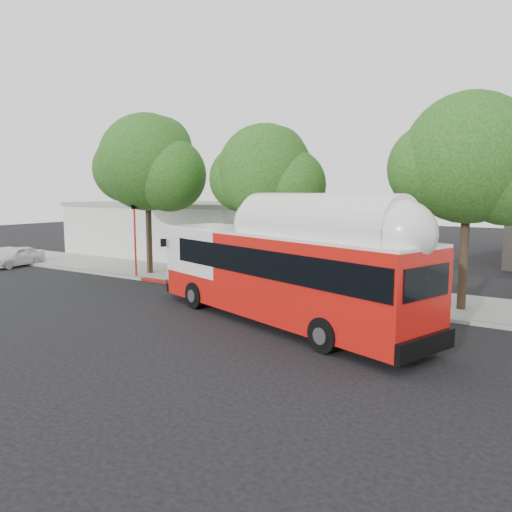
% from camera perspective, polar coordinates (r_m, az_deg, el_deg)
% --- Properties ---
extents(ground, '(120.00, 120.00, 0.00)m').
position_cam_1_polar(ground, '(21.54, -5.23, -6.40)').
color(ground, black).
rests_on(ground, ground).
extents(sidewalk, '(60.00, 5.00, 0.15)m').
position_cam_1_polar(sidewalk, '(26.81, 3.37, -3.45)').
color(sidewalk, gray).
rests_on(sidewalk, ground).
extents(curb_strip, '(60.00, 0.30, 0.15)m').
position_cam_1_polar(curb_strip, '(24.63, 0.38, -4.42)').
color(curb_strip, gray).
rests_on(curb_strip, ground).
extents(red_curb_segment, '(10.00, 0.32, 0.16)m').
position_cam_1_polar(red_curb_segment, '(26.32, -5.15, -3.66)').
color(red_curb_segment, maroon).
rests_on(red_curb_segment, ground).
extents(street_tree_left, '(6.67, 5.80, 9.74)m').
position_cam_1_polar(street_tree_left, '(30.76, -11.63, 10.03)').
color(street_tree_left, '#2D2116').
rests_on(street_tree_left, ground).
extents(street_tree_mid, '(5.75, 5.00, 8.62)m').
position_cam_1_polar(street_tree_mid, '(26.26, 1.84, 9.12)').
color(street_tree_mid, '#2D2116').
rests_on(street_tree_mid, ground).
extents(street_tree_right, '(6.21, 5.40, 9.18)m').
position_cam_1_polar(street_tree_right, '(22.60, 24.27, 9.63)').
color(street_tree_right, '#2D2116').
rests_on(street_tree_right, ground).
extents(low_commercial_bldg, '(16.20, 10.20, 4.25)m').
position_cam_1_polar(low_commercial_bldg, '(40.75, -8.67, 3.17)').
color(low_commercial_bldg, silver).
rests_on(low_commercial_bldg, ground).
extents(transit_bus, '(13.79, 6.70, 4.07)m').
position_cam_1_polar(transit_bus, '(19.27, 2.90, -2.24)').
color(transit_bus, red).
rests_on(transit_bus, ground).
extents(parked_car, '(4.24, 2.34, 1.37)m').
position_cam_1_polar(parked_car, '(37.89, -25.71, -0.04)').
color(parked_car, silver).
rests_on(parked_car, ground).
extents(signal_pole, '(0.12, 0.41, 4.34)m').
position_cam_1_polar(signal_pole, '(30.10, -13.65, 1.69)').
color(signal_pole, red).
rests_on(signal_pole, ground).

